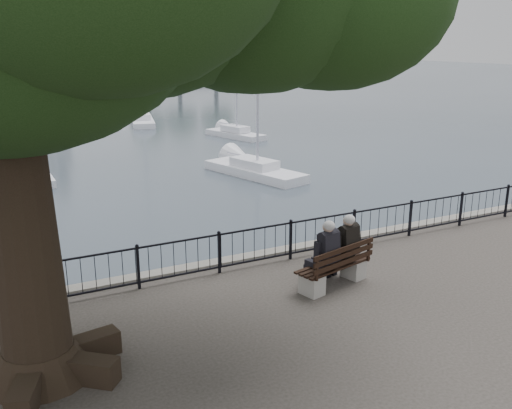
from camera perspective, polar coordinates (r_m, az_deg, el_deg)
harbor at (r=15.02m, az=-0.88°, el=-7.24°), size 260.00×260.00×1.20m
railing at (r=14.22m, az=0.00°, el=-4.03°), size 22.06×0.06×1.00m
bench at (r=13.26m, az=7.91°, el=-6.63°), size 2.06×1.04×1.04m
person_left at (r=12.96m, az=6.66°, el=-5.24°), size 0.60×0.89×1.66m
person_right at (r=13.44m, az=8.64°, el=-4.52°), size 0.60×0.89×1.66m
lion_monument at (r=59.98m, az=-19.83°, el=11.28°), size 6.36×6.36×9.29m
sailboat_b at (r=29.41m, az=-21.25°, el=2.94°), size 1.29×4.61×9.16m
sailboat_c at (r=28.13m, az=-0.15°, el=3.52°), size 3.14×6.15×11.08m
sailboat_d at (r=39.51m, az=-2.08°, el=7.15°), size 2.68×5.10×9.15m
sailboat_f at (r=43.37m, az=-19.67°, el=7.05°), size 1.58×4.93×9.70m
sailboat_g at (r=46.69m, az=-11.26°, el=8.25°), size 2.93×6.03×10.50m
far_shore at (r=94.32m, az=-7.91°, el=14.50°), size 30.00×8.60×9.18m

